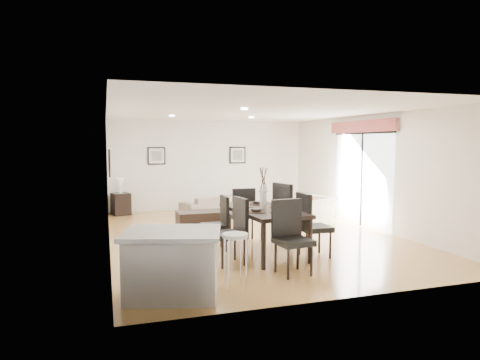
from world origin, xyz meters
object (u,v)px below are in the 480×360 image
object	(u,v)px
dining_chair_efar	(288,210)
bar_stool	(235,242)
kitchen_island	(172,263)
dining_chair_wnear	(234,227)
coffee_table	(200,220)
side_table	(121,204)
dining_chair_foot	(242,211)
dining_chair_head	(290,232)
sofa	(214,205)
dining_chair_enear	(310,221)
armchair	(310,211)
dining_table	(263,213)
dining_chair_wfar	(219,220)

from	to	relation	value
dining_chair_efar	bar_stool	bearing A→B (deg)	125.73
dining_chair_efar	kitchen_island	distance (m)	3.42
dining_chair_wnear	coffee_table	xyz separation A→B (m)	(0.06, 2.95, -0.41)
dining_chair_efar	side_table	size ratio (longest dim) A/B	2.01
dining_chair_foot	dining_chair_head	bearing A→B (deg)	92.00
sofa	dining_chair_foot	xyz separation A→B (m)	(-0.19, -3.24, 0.33)
dining_chair_wnear	dining_chair_enear	xyz separation A→B (m)	(1.40, -0.01, 0.02)
sofa	coffee_table	bearing A→B (deg)	49.47
dining_chair_efar	side_table	world-z (taller)	dining_chair_efar
dining_chair_wnear	coffee_table	distance (m)	2.98
armchair	bar_stool	size ratio (longest dim) A/B	1.35
dining_chair_foot	coffee_table	world-z (taller)	dining_chair_foot
side_table	kitchen_island	distance (m)	6.90
dining_chair_wnear	side_table	distance (m)	5.90
dining_chair_head	kitchen_island	xyz separation A→B (m)	(-1.92, -0.48, -0.20)
sofa	dining_chair_efar	size ratio (longest dim) A/B	1.51
dining_table	dining_chair_efar	bearing A→B (deg)	29.24
armchair	dining_chair_foot	xyz separation A→B (m)	(-2.10, -1.01, 0.26)
dining_chair_wfar	side_table	distance (m)	4.96
dining_chair_enear	bar_stool	size ratio (longest dim) A/B	1.46
dining_chair_head	kitchen_island	size ratio (longest dim) A/B	0.78
dining_chair_enear	bar_stool	distance (m)	2.13
dining_chair_foot	dining_chair_wfar	bearing A→B (deg)	48.40
dining_table	dining_chair_head	world-z (taller)	dining_chair_head
dining_chair_enear	side_table	distance (m)	6.45
dining_chair_wnear	dining_chair_head	bearing A→B (deg)	35.84
sofa	dining_chair_wfar	size ratio (longest dim) A/B	1.82
dining_chair_wnear	dining_chair_foot	size ratio (longest dim) A/B	1.03
coffee_table	kitchen_island	xyz separation A→B (m)	(-1.28, -4.18, 0.23)
dining_chair_wnear	bar_stool	distance (m)	1.28
dining_chair_wfar	coffee_table	size ratio (longest dim) A/B	0.95
dining_table	coffee_table	distance (m)	2.60
dining_chair_wnear	dining_chair_wfar	distance (m)	0.99
sofa	dining_chair_foot	world-z (taller)	dining_chair_foot
dining_chair_enear	dining_chair_foot	size ratio (longest dim) A/B	1.06
armchair	side_table	size ratio (longest dim) A/B	1.72
dining_chair_wfar	dining_chair_enear	size ratio (longest dim) A/B	0.90
dining_chair_wfar	coffee_table	world-z (taller)	dining_chair_wfar
dining_table	dining_chair_enear	world-z (taller)	dining_chair_enear
dining_table	dining_chair_wfar	distance (m)	0.88
dining_chair_foot	side_table	size ratio (longest dim) A/B	1.76
dining_chair_wnear	bar_stool	xyz separation A→B (m)	(-0.35, -1.23, 0.05)
dining_chair_foot	dining_chair_wnear	bearing A→B (deg)	70.06
dining_table	dining_chair_foot	world-z (taller)	dining_chair_foot
sofa	dining_chair_enear	xyz separation A→B (m)	(0.52, -4.98, 0.37)
armchair	kitchen_island	distance (m)	5.64
armchair	dining_table	size ratio (longest dim) A/B	0.51
dining_chair_wnear	kitchen_island	distance (m)	1.74
dining_chair_head	dining_chair_efar	bearing A→B (deg)	62.13
dining_chair_head	dining_table	bearing A→B (deg)	84.18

